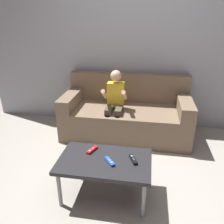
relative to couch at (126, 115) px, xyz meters
The scene contains 8 objects.
ground_plane 1.43m from the couch, 85.54° to the right, with size 9.34×9.34×0.00m, color #9E998E.
wall_back 1.05m from the couch, 74.62° to the left, with size 4.67×0.05×2.50m, color #999EA8.
couch is the anchor object (origin of this frame).
person_seated_on_couch 0.34m from the couch, 128.58° to the right, with size 0.31×0.38×0.94m.
coffee_table 1.28m from the couch, 92.69° to the right, with size 0.84×0.51×0.40m.
game_remote_red_near_edge 1.18m from the couch, 100.05° to the right, with size 0.09×0.14×0.03m.
game_remote_black_center 1.27m from the couch, 81.08° to the right, with size 0.09×0.14×0.03m.
game_remote_blue_far_corner 1.32m from the couch, 90.30° to the right, with size 0.11×0.13×0.03m.
Camera 1 is at (0.18, -1.55, 1.60)m, focal length 36.29 mm.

